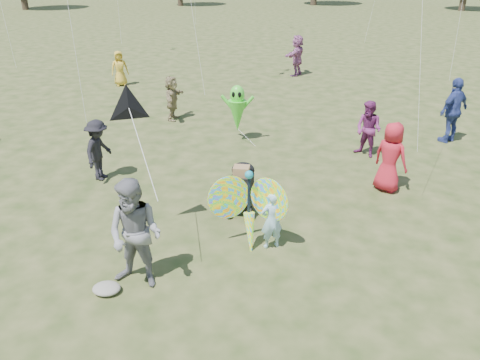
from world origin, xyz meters
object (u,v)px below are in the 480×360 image
(crowd_b, at_px, (99,150))
(crowd_a, at_px, (391,157))
(child_girl, at_px, (272,220))
(crowd_d, at_px, (172,98))
(butterfly_kite, at_px, (249,209))
(crowd_g, at_px, (120,68))
(adult_man, at_px, (135,235))
(crowd_e, at_px, (368,129))
(crowd_c, at_px, (454,110))
(jogging_stroller, at_px, (242,185))
(alien_kite, at_px, (237,110))
(crowd_j, at_px, (297,55))

(crowd_b, bearing_deg, crowd_a, -81.95)
(child_girl, distance_m, crowd_a, 3.90)
(crowd_a, xyz_separation_m, crowd_d, (-6.57, 4.74, -0.09))
(butterfly_kite, bearing_deg, crowd_g, 120.35)
(adult_man, bearing_deg, crowd_b, 129.92)
(crowd_b, relative_size, crowd_e, 0.98)
(crowd_a, height_order, crowd_b, crowd_a)
(crowd_c, xyz_separation_m, crowd_e, (-2.65, -1.52, -0.19))
(child_girl, bearing_deg, crowd_c, -152.00)
(jogging_stroller, xyz_separation_m, butterfly_kite, (0.32, -1.44, 0.20))
(crowd_g, relative_size, butterfly_kite, 0.84)
(butterfly_kite, height_order, alien_kite, alien_kite)
(crowd_d, bearing_deg, crowd_e, -109.92)
(crowd_b, distance_m, alien_kite, 4.43)
(adult_man, distance_m, crowd_b, 4.66)
(adult_man, height_order, jogging_stroller, adult_man)
(crowd_b, height_order, alien_kite, alien_kite)
(crowd_c, xyz_separation_m, crowd_j, (-4.83, 8.55, -0.04))
(child_girl, height_order, adult_man, adult_man)
(crowd_d, relative_size, jogging_stroller, 1.40)
(child_girl, xyz_separation_m, alien_kite, (-1.44, 5.79, 0.37))
(crowd_b, distance_m, crowd_c, 10.31)
(butterfly_kite, bearing_deg, crowd_c, 50.38)
(crowd_g, relative_size, jogging_stroller, 1.39)
(crowd_a, distance_m, butterfly_kite, 4.20)
(child_girl, bearing_deg, crowd_d, -87.18)
(crowd_c, relative_size, crowd_e, 1.24)
(crowd_c, relative_size, crowd_j, 1.04)
(crowd_b, relative_size, jogging_stroller, 1.43)
(adult_man, distance_m, crowd_j, 16.71)
(jogging_stroller, height_order, alien_kite, alien_kite)
(crowd_c, height_order, jogging_stroller, crowd_c)
(alien_kite, bearing_deg, crowd_a, -35.62)
(child_girl, xyz_separation_m, crowd_j, (0.18, 15.11, 0.35))
(jogging_stroller, distance_m, alien_kite, 4.42)
(crowd_c, relative_size, crowd_d, 1.29)
(crowd_g, height_order, crowd_j, crowd_j)
(crowd_a, distance_m, jogging_stroller, 3.67)
(crowd_j, bearing_deg, jogging_stroller, 18.33)
(crowd_a, bearing_deg, crowd_j, -39.33)
(crowd_a, relative_size, crowd_g, 1.13)
(jogging_stroller, bearing_deg, crowd_a, 23.88)
(adult_man, xyz_separation_m, crowd_a, (4.78, 4.31, -0.13))
(child_girl, bearing_deg, jogging_stroller, -86.91)
(child_girl, xyz_separation_m, butterfly_kite, (-0.43, -0.01, 0.21))
(child_girl, bearing_deg, butterfly_kite, -22.82)
(crowd_c, distance_m, alien_kite, 6.50)
(crowd_e, relative_size, butterfly_kite, 0.89)
(crowd_e, distance_m, crowd_j, 10.31)
(adult_man, distance_m, butterfly_kite, 2.24)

